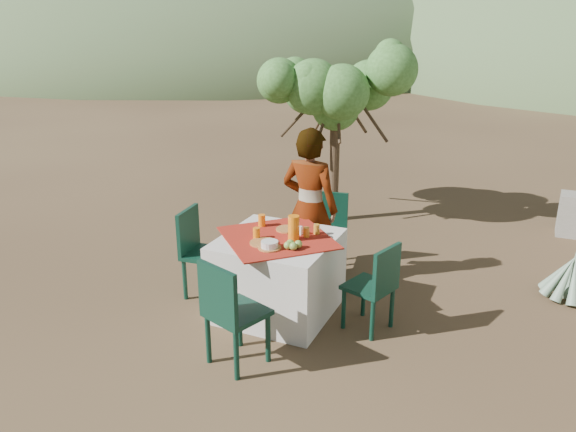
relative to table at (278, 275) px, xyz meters
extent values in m
plane|color=#372619|center=(0.15, -0.02, -0.38)|extent=(160.00, 160.00, 0.00)
cube|color=silver|center=(0.00, 0.00, 0.00)|extent=(1.02, 1.02, 0.75)
cube|color=maroon|center=(0.00, 0.00, 0.38)|extent=(1.30, 1.30, 0.01)
cylinder|color=black|center=(-0.03, 0.88, -0.17)|extent=(0.04, 0.04, 0.42)
cylinder|color=black|center=(0.28, 0.93, -0.17)|extent=(0.04, 0.04, 0.42)
cylinder|color=black|center=(-0.09, 1.20, -0.17)|extent=(0.04, 0.04, 0.42)
cylinder|color=black|center=(0.23, 1.25, -0.17)|extent=(0.04, 0.04, 0.42)
cube|color=black|center=(0.10, 1.06, 0.04)|extent=(0.46, 0.46, 0.04)
cube|color=black|center=(0.07, 1.24, 0.27)|extent=(0.40, 0.10, 0.42)
cylinder|color=black|center=(0.29, -0.80, -0.15)|extent=(0.04, 0.04, 0.45)
cylinder|color=black|center=(-0.03, -0.69, -0.15)|extent=(0.04, 0.04, 0.45)
cylinder|color=black|center=(0.18, -1.13, -0.15)|extent=(0.04, 0.04, 0.45)
cylinder|color=black|center=(-0.15, -1.01, -0.15)|extent=(0.04, 0.04, 0.45)
cube|color=black|center=(0.07, -0.91, 0.07)|extent=(0.54, 0.54, 0.04)
cube|color=black|center=(0.01, -1.09, 0.31)|extent=(0.41, 0.18, 0.44)
cylinder|color=black|center=(-0.61, -0.13, -0.16)|extent=(0.04, 0.04, 0.44)
cylinder|color=black|center=(-0.65, 0.20, -0.16)|extent=(0.04, 0.04, 0.44)
cylinder|color=black|center=(-0.95, -0.16, -0.16)|extent=(0.04, 0.04, 0.44)
cylinder|color=black|center=(-0.98, 0.17, -0.16)|extent=(0.04, 0.04, 0.44)
cube|color=black|center=(-0.80, 0.02, 0.06)|extent=(0.46, 0.46, 0.04)
cube|color=black|center=(-0.98, 0.00, 0.30)|extent=(0.08, 0.42, 0.43)
cylinder|color=black|center=(0.78, 0.24, -0.17)|extent=(0.04, 0.04, 0.41)
cylinder|color=black|center=(0.68, -0.05, -0.17)|extent=(0.04, 0.04, 0.41)
cylinder|color=black|center=(1.07, 0.15, -0.17)|extent=(0.04, 0.04, 0.41)
cylinder|color=black|center=(0.98, -0.15, -0.17)|extent=(0.04, 0.04, 0.41)
cube|color=black|center=(0.88, 0.05, 0.03)|extent=(0.48, 0.48, 0.04)
cube|color=black|center=(1.04, -0.01, 0.25)|extent=(0.15, 0.38, 0.40)
imported|color=#8C6651|center=(0.04, 0.70, 0.45)|extent=(0.63, 0.44, 1.67)
cylinder|color=#4D3B26|center=(-0.40, 2.67, 0.41)|extent=(0.14, 0.14, 1.58)
sphere|color=#315E22|center=(-0.40, 2.67, 1.20)|extent=(0.68, 0.68, 0.68)
sphere|color=#315E22|center=(0.22, 2.67, 1.37)|extent=(0.63, 0.63, 0.63)
sphere|color=#315E22|center=(-0.96, 2.78, 1.32)|extent=(0.59, 0.59, 0.59)
sphere|color=#315E22|center=(-0.28, 3.29, 1.43)|extent=(0.61, 0.61, 0.61)
sphere|color=#315E22|center=(-0.34, 2.10, 1.26)|extent=(0.54, 0.54, 0.54)
sphere|color=gray|center=(2.58, 1.47, -0.34)|extent=(0.20, 0.20, 0.20)
cone|color=gray|center=(2.58, 1.47, -0.08)|extent=(0.11, 0.11, 0.57)
cone|color=gray|center=(2.57, 1.60, -0.15)|extent=(0.13, 0.35, 0.48)
cone|color=gray|center=(2.50, 1.57, -0.15)|extent=(0.27, 0.30, 0.50)
cone|color=gray|center=(2.46, 1.50, -0.15)|extent=(0.35, 0.17, 0.49)
cone|color=gray|center=(2.46, 1.42, -0.15)|extent=(0.34, 0.21, 0.49)
cone|color=gray|center=(2.51, 1.36, -0.15)|extent=(0.25, 0.32, 0.50)
cone|color=gray|center=(2.59, 1.34, -0.15)|extent=(0.13, 0.35, 0.48)
ellipsoid|color=#3C5B33|center=(-17.85, 29.98, -0.38)|extent=(40.00, 40.00, 16.00)
ellipsoid|color=gray|center=(-3.85, 51.98, -0.38)|extent=(60.00, 60.00, 24.00)
cylinder|color=brown|center=(0.01, 0.21, 0.39)|extent=(0.22, 0.22, 0.01)
cylinder|color=brown|center=(-0.05, -0.19, 0.39)|extent=(0.25, 0.25, 0.01)
cylinder|color=orange|center=(-0.26, 0.20, 0.44)|extent=(0.07, 0.07, 0.12)
cylinder|color=orange|center=(-0.16, -0.11, 0.43)|extent=(0.06, 0.06, 0.10)
cylinder|color=orange|center=(0.16, 0.01, 0.50)|extent=(0.10, 0.10, 0.23)
cylinder|color=brown|center=(0.05, -0.27, 0.39)|extent=(0.21, 0.21, 0.01)
cylinder|color=silver|center=(0.05, -0.27, 0.42)|extent=(0.15, 0.15, 0.06)
cylinder|color=#C48022|center=(0.24, 0.12, 0.43)|extent=(0.06, 0.06, 0.09)
cylinder|color=#C48022|center=(0.30, 0.23, 0.43)|extent=(0.06, 0.06, 0.09)
cube|color=silver|center=(0.15, 0.14, 0.42)|extent=(0.07, 0.04, 0.08)
sphere|color=olive|center=(0.21, -0.17, 0.42)|extent=(0.07, 0.07, 0.07)
sphere|color=olive|center=(0.28, -0.16, 0.42)|extent=(0.07, 0.07, 0.07)
sphere|color=olive|center=(0.26, -0.23, 0.42)|extent=(0.07, 0.07, 0.07)
sphere|color=olive|center=(0.21, -0.23, 0.42)|extent=(0.07, 0.07, 0.07)
camera|label=1|loc=(2.06, -4.36, 2.28)|focal=35.00mm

